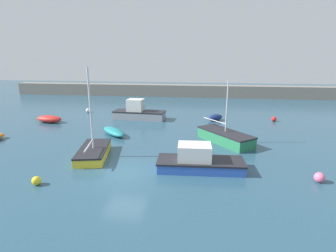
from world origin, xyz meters
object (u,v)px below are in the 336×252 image
object	(u,v)px
rowboat_blue_near	(49,119)
mooring_buoy_yellow	(36,181)
dinghy_near_pier	(215,117)
mooring_buoy_pink	(319,177)
mooring_buoy_white	(88,110)
open_tender_yellow	(114,132)
mooring_buoy_red	(274,119)
sailboat_twin_hulled	(225,137)
motorboat_with_cabin	(138,112)
motorboat_grey_hull	(198,161)
sailboat_tall_mast	(94,151)

from	to	relation	value
rowboat_blue_near	mooring_buoy_yellow	world-z (taller)	rowboat_blue_near
dinghy_near_pier	rowboat_blue_near	size ratio (longest dim) A/B	0.67
mooring_buoy_yellow	rowboat_blue_near	bearing A→B (deg)	118.84
mooring_buoy_pink	mooring_buoy_white	world-z (taller)	mooring_buoy_pink
open_tender_yellow	mooring_buoy_red	world-z (taller)	open_tender_yellow
mooring_buoy_yellow	sailboat_twin_hulled	bearing A→B (deg)	39.31
motorboat_with_cabin	mooring_buoy_red	size ratio (longest dim) A/B	11.30
mooring_buoy_pink	mooring_buoy_yellow	size ratio (longest dim) A/B	1.17
motorboat_grey_hull	mooring_buoy_white	size ratio (longest dim) A/B	10.20
sailboat_twin_hulled	motorboat_grey_hull	size ratio (longest dim) A/B	0.93
mooring_buoy_red	sailboat_twin_hulled	bearing A→B (deg)	-125.87
sailboat_twin_hulled	mooring_buoy_pink	size ratio (longest dim) A/B	8.80
dinghy_near_pier	rowboat_blue_near	world-z (taller)	rowboat_blue_near
mooring_buoy_red	mooring_buoy_yellow	distance (m)	24.67
open_tender_yellow	sailboat_tall_mast	xyz separation A→B (m)	(0.36, -5.49, 0.08)
rowboat_blue_near	sailboat_tall_mast	world-z (taller)	sailboat_tall_mast
motorboat_grey_hull	mooring_buoy_pink	distance (m)	7.08
sailboat_twin_hulled	mooring_buoy_yellow	xyz separation A→B (m)	(-11.23, -9.20, -0.25)
motorboat_grey_hull	mooring_buoy_red	distance (m)	16.46
sailboat_tall_mast	mooring_buoy_yellow	xyz separation A→B (m)	(-1.48, -4.59, -0.15)
mooring_buoy_yellow	mooring_buoy_red	bearing A→B (deg)	45.47
sailboat_twin_hulled	mooring_buoy_white	xyz separation A→B (m)	(-16.83, 10.24, -0.23)
motorboat_grey_hull	mooring_buoy_pink	world-z (taller)	motorboat_grey_hull
sailboat_twin_hulled	motorboat_with_cabin	size ratio (longest dim) A/B	0.86
sailboat_tall_mast	mooring_buoy_red	size ratio (longest dim) A/B	11.97
rowboat_blue_near	mooring_buoy_pink	bearing A→B (deg)	-17.57
dinghy_near_pier	sailboat_twin_hulled	distance (m)	7.89
dinghy_near_pier	mooring_buoy_pink	xyz separation A→B (m)	(5.41, -14.58, -0.08)
dinghy_near_pier	motorboat_grey_hull	xyz separation A→B (m)	(-1.61, -13.76, 0.24)
motorboat_with_cabin	mooring_buoy_red	xyz separation A→B (m)	(15.45, 0.88, -0.51)
sailboat_twin_hulled	mooring_buoy_pink	bearing A→B (deg)	-3.06
dinghy_near_pier	mooring_buoy_red	bearing A→B (deg)	146.40
mooring_buoy_pink	mooring_buoy_yellow	world-z (taller)	mooring_buoy_pink
motorboat_with_cabin	mooring_buoy_yellow	size ratio (longest dim) A/B	11.89
sailboat_twin_hulled	dinghy_near_pier	bearing A→B (deg)	144.52
motorboat_with_cabin	mooring_buoy_pink	distance (m)	20.16
dinghy_near_pier	mooring_buoy_white	bearing A→B (deg)	-46.31
mooring_buoy_pink	mooring_buoy_white	xyz separation A→B (m)	(-21.72, 16.95, -0.02)
motorboat_with_cabin	mooring_buoy_pink	world-z (taller)	motorboat_with_cabin
mooring_buoy_yellow	mooring_buoy_white	world-z (taller)	mooring_buoy_white
mooring_buoy_red	open_tender_yellow	bearing A→B (deg)	-155.09
sailboat_twin_hulled	sailboat_tall_mast	xyz separation A→B (m)	(-9.75, -4.61, -0.09)
dinghy_near_pier	motorboat_grey_hull	distance (m)	13.85
motorboat_with_cabin	dinghy_near_pier	bearing A→B (deg)	6.06
motorboat_grey_hull	mooring_buoy_white	xyz separation A→B (m)	(-14.70, 16.12, -0.33)
mooring_buoy_yellow	dinghy_near_pier	bearing A→B (deg)	57.88
sailboat_tall_mast	mooring_buoy_yellow	bearing A→B (deg)	150.69
motorboat_with_cabin	motorboat_grey_hull	bearing A→B (deg)	-57.83
rowboat_blue_near	motorboat_with_cabin	distance (m)	9.89
dinghy_near_pier	mooring_buoy_red	xyz separation A→B (m)	(6.58, 0.51, -0.11)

